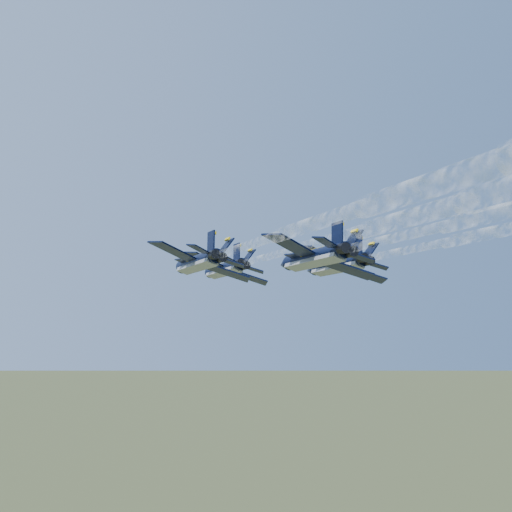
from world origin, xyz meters
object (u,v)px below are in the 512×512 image
jet_lead (224,269)px  jet_left (198,262)px  jet_slot (314,257)px  jet_right (337,265)px

jet_lead → jet_left: same height
jet_lead → jet_slot: (-5.33, -29.34, 0.00)m
jet_lead → jet_right: size_ratio=1.00×
jet_lead → jet_slot: size_ratio=1.00×
jet_left → jet_slot: same height
jet_right → jet_slot: bearing=-125.4°
jet_slot → jet_right: bearing=54.6°
jet_lead → jet_right: (6.52, -17.22, 0.00)m
jet_left → jet_slot: size_ratio=1.00×
jet_left → jet_right: bearing=0.5°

